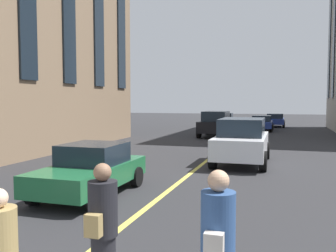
{
  "coord_description": "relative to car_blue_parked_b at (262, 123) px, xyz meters",
  "views": [
    {
      "loc": [
        -1.04,
        -3.06,
        2.55
      ],
      "look_at": [
        11.67,
        0.95,
        1.67
      ],
      "focal_mm": 38.47,
      "sensor_mm": 36.0,
      "label": 1
    }
  ],
  "objects": [
    {
      "name": "pedestrian_far",
      "position": [
        -29.2,
        0.52,
        0.19
      ],
      "size": [
        0.5,
        0.38,
        1.77
      ],
      "color": "black",
      "rests_on": "ground_plane"
    },
    {
      "name": "car_black_near",
      "position": [
        5.34,
        4.13,
        -0.0
      ],
      "size": [
        3.9,
        1.89,
        1.4
      ],
      "color": "black",
      "rests_on": "ground_plane"
    },
    {
      "name": "car_white_mid",
      "position": [
        -18.15,
        -0.11,
        0.27
      ],
      "size": [
        4.7,
        2.14,
        1.88
      ],
      "color": "silver",
      "rests_on": "ground_plane"
    },
    {
      "name": "car_black_far",
      "position": [
        -6.66,
        3.0,
        0.27
      ],
      "size": [
        4.7,
        2.14,
        1.88
      ],
      "color": "black",
      "rests_on": "ground_plane"
    },
    {
      "name": "car_green_trailing",
      "position": [
        -24.54,
        3.34,
        -0.0
      ],
      "size": [
        3.9,
        1.89,
        1.4
      ],
      "color": "#1E6038",
      "rests_on": "ground_plane"
    },
    {
      "name": "car_blue_oncoming",
      "position": [
        5.85,
        -1.05,
        0.0
      ],
      "size": [
        4.4,
        1.95,
        1.37
      ],
      "color": "navy",
      "rests_on": "ground_plane"
    },
    {
      "name": "lane_centre_line",
      "position": [
        -12.22,
        1.42,
        -0.7
      ],
      "size": [
        80.0,
        0.16,
        0.01
      ],
      "color": "#D8C64C",
      "rests_on": "ground_plane"
    },
    {
      "name": "car_blue_parked_b",
      "position": [
        0.0,
        0.0,
        0.0
      ],
      "size": [
        4.4,
        1.95,
        1.37
      ],
      "color": "navy",
      "rests_on": "ground_plane"
    },
    {
      "name": "pedestrian_companion",
      "position": [
        -29.45,
        -1.01,
        0.22
      ],
      "size": [
        0.5,
        0.38,
        1.82
      ],
      "color": "#997F4C",
      "rests_on": "ground_plane"
    }
  ]
}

